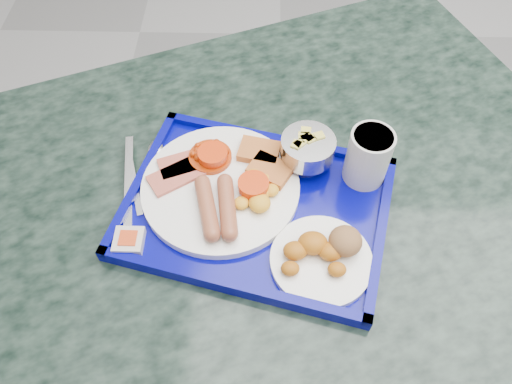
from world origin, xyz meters
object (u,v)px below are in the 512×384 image
at_px(table, 241,260).
at_px(bread_plate, 324,254).
at_px(main_plate, 225,185).
at_px(fruit_bowl, 308,148).
at_px(tray, 256,208).
at_px(juice_cup, 368,155).

height_order(table, bread_plate, bread_plate).
height_order(main_plate, fruit_bowl, fruit_bowl).
distance_m(table, main_plate, 0.23).
relative_size(table, main_plate, 5.76).
distance_m(table, tray, 0.21).
xyz_separation_m(main_plate, fruit_bowl, (0.14, 0.06, 0.03)).
relative_size(main_plate, juice_cup, 2.64).
height_order(main_plate, bread_plate, bread_plate).
xyz_separation_m(tray, fruit_bowl, (0.08, 0.09, 0.05)).
distance_m(table, fruit_bowl, 0.29).
xyz_separation_m(table, bread_plate, (0.13, -0.11, 0.23)).
relative_size(main_plate, fruit_bowl, 2.88).
distance_m(main_plate, juice_cup, 0.24).
distance_m(tray, bread_plate, 0.14).
bearing_deg(fruit_bowl, main_plate, -156.60).
bearing_deg(tray, juice_cup, 20.60).
bearing_deg(juice_cup, main_plate, -171.34).
bearing_deg(bread_plate, tray, 137.76).
distance_m(tray, main_plate, 0.06).
bearing_deg(table, bread_plate, -39.71).
xyz_separation_m(bread_plate, juice_cup, (0.08, 0.16, 0.04)).
bearing_deg(tray, main_plate, 148.20).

